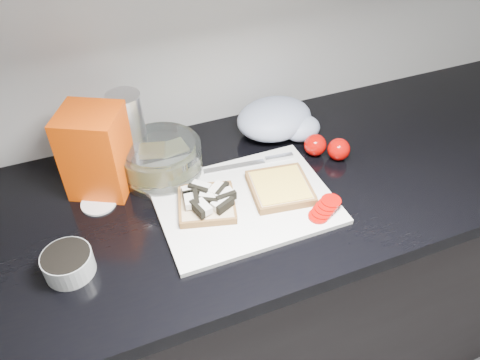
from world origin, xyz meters
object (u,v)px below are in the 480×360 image
Objects in this scene: cutting_board at (245,202)px; steel_canister at (129,130)px; bread_bag at (96,152)px; glass_bowl at (161,160)px.

steel_canister is at bearing 129.24° from cutting_board.
steel_canister reaches higher than cutting_board.
cutting_board is 0.34m from steel_canister.
bread_bag reaches higher than cutting_board.
steel_canister is at bearing 128.84° from glass_bowl.
glass_bowl is at bearing 26.05° from bread_bag.
glass_bowl is 0.11m from steel_canister.
bread_bag reaches higher than glass_bowl.
bread_bag reaches higher than steel_canister.
steel_canister reaches higher than glass_bowl.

